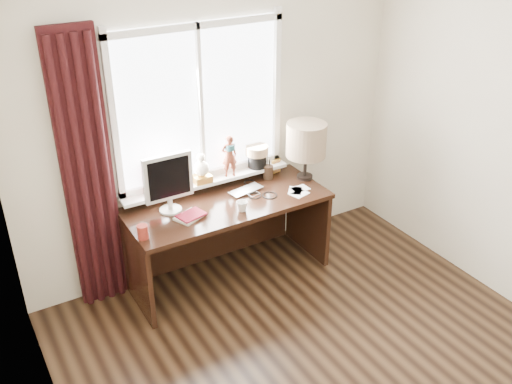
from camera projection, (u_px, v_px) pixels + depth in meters
wall_back at (216, 123)px, 4.78m from camera, size 3.50×0.00×2.60m
wall_left at (66, 340)px, 2.48m from camera, size 0.00×4.00×2.60m
laptop at (246, 190)px, 4.86m from camera, size 0.34×0.25×0.02m
mug at (242, 206)px, 4.56m from camera, size 0.12×0.12×0.09m
red_cup at (143, 232)px, 4.20m from camera, size 0.08×0.08×0.11m
window at (204, 127)px, 4.68m from camera, size 1.52×0.20×1.40m
curtain at (88, 178)px, 4.29m from camera, size 0.38×0.09×2.25m
desk at (223, 222)px, 4.90m from camera, size 1.70×0.70×0.75m
monitor at (168, 180)px, 4.45m from camera, size 0.40×0.18×0.49m
notebook_stack at (190, 216)px, 4.48m from camera, size 0.27×0.24×0.03m
brush_holder at (268, 172)px, 5.07m from camera, size 0.09×0.09×0.25m
icon_frame at (276, 166)px, 5.17m from camera, size 0.10×0.04×0.13m
table_lamp at (306, 141)px, 4.93m from camera, size 0.35×0.35×0.52m
loose_papers at (298, 191)px, 4.88m from camera, size 0.23×0.23×0.00m
desk_cables at (260, 192)px, 4.85m from camera, size 0.25×0.43×0.01m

